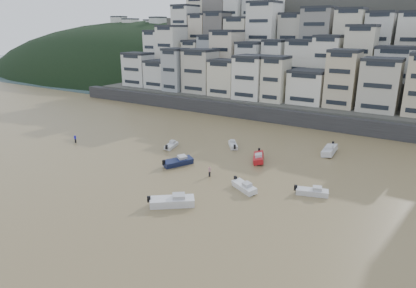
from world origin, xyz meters
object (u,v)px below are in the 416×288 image
Objects in this scene: person_blue at (75,139)px; person_pink at (210,171)px; boat_e at (259,157)px; boat_h at (233,144)px; boat_d at (312,191)px; boat_i at (330,149)px; boat_b at (244,186)px; boat_f at (171,145)px; boat_c at (178,161)px; boat_a at (172,200)px.

person_blue is 32.77m from person_pink.
boat_h is at bearing -143.96° from boat_e.
boat_i is (-2.84, 19.39, 0.22)m from boat_d.
boat_b is 39.84m from person_blue.
boat_f is 12.16m from boat_h.
boat_e is 1.25× the size of boat_h.
boat_i is 14.33m from boat_e.
boat_i is 30.13m from boat_f.
boat_h is (-19.92, 13.11, -0.03)m from boat_d.
boat_c is (-10.70, -9.36, 0.00)m from boat_e.
person_pink is (14.11, -8.23, 0.26)m from boat_f.
boat_a reaches higher than boat_d.
boat_e reaches higher than boat_h.
boat_d is at bearing 31.36° from boat_e.
person_blue reaches higher than boat_c.
boat_d is 2.79× the size of person_pink.
boat_f is 20.24m from person_blue.
person_pink is at bearing -0.68° from person_blue.
boat_b is 1.09× the size of boat_h.
boat_e is (-12.33, 8.65, 0.12)m from boat_d.
boat_a is at bearing -92.09° from boat_b.
boat_a is at bearing -83.62° from person_pink.
boat_i reaches higher than person_blue.
person_pink is (-12.99, -21.40, -0.01)m from boat_i.
person_blue is at bearing 164.72° from boat_d.
boat_a is 11.31m from person_pink.
boat_e is 22.02m from boat_a.
boat_h is at bearing 129.47° from boat_d.
boat_d is 0.85× the size of boat_e.
boat_i is at bearing 31.69° from boat_a.
person_pink is at bearing -164.56° from boat_b.
boat_b reaches higher than boat_f.
boat_i is 1.12× the size of boat_c.
boat_d is 0.76× the size of boat_a.
person_blue reaches higher than boat_f.
person_blue is (-36.28, -10.27, 0.09)m from boat_e.
boat_b is 20.14m from boat_h.
boat_a reaches higher than boat_c.
boat_f is 24.81m from boat_a.
boat_b is 11.15m from boat_a.
boat_i is at bearing 81.15° from boat_d.
boat_b is 0.79× the size of boat_a.
boat_c is (-23.02, -0.71, 0.12)m from boat_d.
boat_e is 17.79m from boat_f.
person_blue is at bearing -68.82° from boat_i.
boat_c is at bearing 130.66° from boat_h.
boat_b is at bearing -77.36° from boat_c.
boat_i reaches higher than boat_a.
person_pink is (-15.84, -2.01, 0.21)m from boat_d.
boat_d is 1.05× the size of boat_h.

